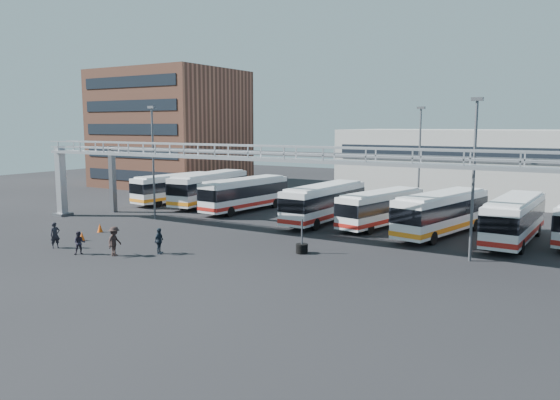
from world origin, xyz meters
The scene contains 21 objects.
ground centered at (0.00, 0.00, 0.00)m, with size 140.00×140.00×0.00m, color black.
gantry centered at (0.00, 5.87, 5.51)m, with size 51.40×5.15×7.10m.
apartment_building centered at (-34.00, 30.00, 8.00)m, with size 18.00×15.00×16.00m, color brown.
warehouse centered at (12.00, 38.00, 4.00)m, with size 42.00×14.00×8.00m, color #9E9E99.
light_pole_left centered at (-16.00, 8.00, 5.73)m, with size 0.70×0.35×10.21m.
light_pole_mid centered at (12.00, 7.00, 5.73)m, with size 0.70×0.35×10.21m.
light_pole_back centered at (4.00, 22.00, 5.73)m, with size 0.70×0.35×10.21m.
bus_0 centered at (-21.64, 17.01, 1.74)m, with size 3.71×10.61×3.15m.
bus_1 centered at (-17.27, 17.55, 1.94)m, with size 3.65×11.70×3.50m.
bus_2 centered at (-11.67, 16.15, 1.82)m, with size 3.56×11.05×3.30m.
bus_4 centered at (-2.03, 14.48, 1.86)m, with size 2.99×11.18×3.37m.
bus_5 centered at (3.02, 15.00, 1.69)m, with size 4.28×10.34×3.06m.
bus_6 centered at (8.31, 14.07, 1.87)m, with size 4.81×11.40×3.37m.
bus_7 centered at (13.52, 14.16, 1.85)m, with size 2.95×11.10×3.35m.
pedestrian_a centered at (-13.62, -4.22, 0.91)m, with size 0.67×0.44×1.83m, color black.
pedestrian_b centered at (-10.55, -4.65, 0.78)m, with size 0.76×0.59×1.56m, color #241F2C.
pedestrian_c centered at (-8.27, -3.70, 0.98)m, with size 1.26×0.73×1.96m, color #2C1F1D.
pedestrian_d centered at (-6.16, -1.76, 0.88)m, with size 1.03×0.43×1.75m, color #1A242E.
cone_left centered at (-14.05, -1.65, 0.34)m, with size 0.42×0.42×0.67m, color #D74A0B.
cone_right centered at (-15.48, 1.27, 0.35)m, with size 0.44×0.44×0.71m, color #D74A0B.
tire_stack centered at (1.90, 3.32, 0.39)m, with size 0.81×0.81×2.31m.
Camera 1 is at (19.19, -28.01, 8.53)m, focal length 35.00 mm.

